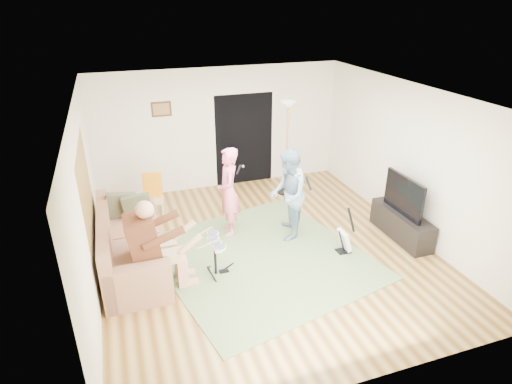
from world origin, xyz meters
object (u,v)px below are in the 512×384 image
(torchiere_lamp, at_px, (287,132))
(television, at_px, (404,195))
(sofa, at_px, (127,251))
(tv_cabinet, at_px, (401,225))
(guitarist, at_px, (288,195))
(singer, at_px, (228,192))
(drum_kit, at_px, (215,259))
(guitar_spare, at_px, (345,240))
(dining_chair, at_px, (154,204))

(torchiere_lamp, relative_size, television, 2.05)
(torchiere_lamp, height_order, television, torchiere_lamp)
(sofa, xyz_separation_m, television, (4.75, -0.61, 0.54))
(torchiere_lamp, bearing_deg, tv_cabinet, -63.18)
(guitarist, bearing_deg, singer, -95.07)
(drum_kit, bearing_deg, guitar_spare, -2.21)
(tv_cabinet, relative_size, television, 1.39)
(singer, distance_m, television, 3.11)
(torchiere_lamp, bearing_deg, drum_kit, -131.62)
(singer, xyz_separation_m, dining_chair, (-1.27, 0.99, -0.50))
(drum_kit, xyz_separation_m, television, (3.45, 0.04, 0.56))
(sofa, distance_m, tv_cabinet, 4.84)
(drum_kit, xyz_separation_m, torchiere_lamp, (2.24, 2.53, 1.13))
(singer, bearing_deg, tv_cabinet, 77.64)
(singer, height_order, guitar_spare, singer)
(sofa, distance_m, guitar_spare, 3.64)
(singer, relative_size, tv_cabinet, 1.19)
(sofa, xyz_separation_m, tv_cabinet, (4.80, -0.61, -0.06))
(guitar_spare, relative_size, torchiere_lamp, 0.41)
(drum_kit, bearing_deg, tv_cabinet, 0.70)
(guitarist, relative_size, television, 1.65)
(guitarist, distance_m, dining_chair, 2.71)
(singer, height_order, dining_chair, singer)
(sofa, relative_size, dining_chair, 2.51)
(tv_cabinet, bearing_deg, television, -180.00)
(singer, distance_m, dining_chair, 1.68)
(tv_cabinet, xyz_separation_m, television, (-0.05, -0.00, 0.60))
(torchiere_lamp, bearing_deg, sofa, -152.13)
(guitarist, xyz_separation_m, torchiere_lamp, (0.71, 1.77, 0.58))
(guitar_spare, bearing_deg, sofa, 168.30)
(singer, xyz_separation_m, torchiere_lamp, (1.68, 1.31, 0.59))
(sofa, distance_m, singer, 2.02)
(dining_chair, height_order, television, television)
(sofa, xyz_separation_m, guitar_spare, (3.56, -0.74, -0.07))
(sofa, xyz_separation_m, dining_chair, (0.60, 1.56, 0.02))
(guitar_spare, xyz_separation_m, torchiere_lamp, (-0.01, 2.61, 1.17))
(guitar_spare, bearing_deg, torchiere_lamp, 90.26)
(guitarist, bearing_deg, sofa, -67.22)
(torchiere_lamp, height_order, tv_cabinet, torchiere_lamp)
(torchiere_lamp, bearing_deg, guitar_spare, -89.74)
(sofa, relative_size, television, 2.31)
(guitarist, relative_size, guitar_spare, 1.95)
(dining_chair, relative_size, television, 0.92)
(drum_kit, relative_size, tv_cabinet, 0.47)
(dining_chair, bearing_deg, torchiere_lamp, 15.47)
(sofa, height_order, guitar_spare, sofa)
(singer, xyz_separation_m, guitar_spare, (1.69, -1.31, -0.59))
(guitarist, height_order, television, guitarist)
(drum_kit, bearing_deg, torchiere_lamp, 48.38)
(torchiere_lamp, distance_m, tv_cabinet, 3.02)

